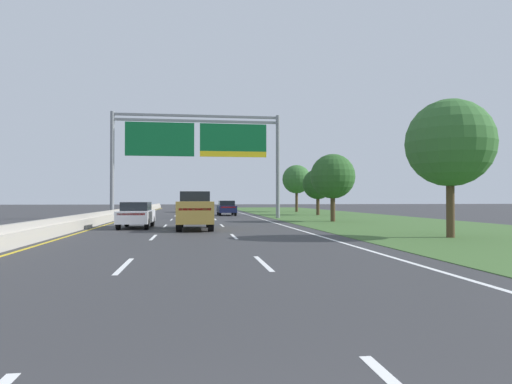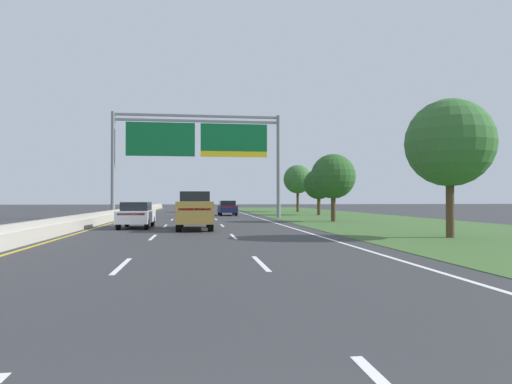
% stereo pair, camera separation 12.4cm
% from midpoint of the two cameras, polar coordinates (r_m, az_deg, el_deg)
% --- Properties ---
extents(ground_plane, '(220.00, 220.00, 0.00)m').
position_cam_midpoint_polar(ground_plane, '(37.00, -7.85, -3.58)').
color(ground_plane, '#333335').
extents(lane_striping, '(11.96, 106.00, 0.01)m').
position_cam_midpoint_polar(lane_striping, '(36.54, -7.85, -3.61)').
color(lane_striping, white).
rests_on(lane_striping, ground).
extents(grass_verge_right, '(14.00, 110.00, 0.02)m').
position_cam_midpoint_polar(grass_verge_right, '(39.54, 12.85, -3.38)').
color(grass_verge_right, '#3D602D').
rests_on(grass_verge_right, ground).
extents(median_barrier_concrete, '(0.60, 110.00, 0.85)m').
position_cam_midpoint_polar(median_barrier_concrete, '(37.57, -17.98, -2.96)').
color(median_barrier_concrete, '#A8A399').
rests_on(median_barrier_concrete, ground).
extents(overhead_sign_gantry, '(15.06, 0.42, 9.42)m').
position_cam_midpoint_polar(overhead_sign_gantry, '(41.53, -7.41, 5.94)').
color(overhead_sign_gantry, gray).
rests_on(overhead_sign_gantry, ground).
extents(pickup_truck_gold, '(2.01, 5.40, 2.20)m').
position_cam_midpoint_polar(pickup_truck_gold, '(26.83, -7.72, -2.32)').
color(pickup_truck_gold, '#A38438').
rests_on(pickup_truck_gold, ground).
extents(car_darkgreen_centre_lane_suv, '(2.02, 4.75, 2.11)m').
position_cam_midpoint_polar(car_darkgreen_centre_lane_suv, '(61.65, -7.69, -1.46)').
color(car_darkgreen_centre_lane_suv, '#193D23').
rests_on(car_darkgreen_centre_lane_suv, ground).
extents(car_white_left_lane_sedan, '(1.91, 4.43, 1.57)m').
position_cam_midpoint_polar(car_white_left_lane_sedan, '(28.78, -14.75, -2.71)').
color(car_white_left_lane_sedan, silver).
rests_on(car_white_left_lane_sedan, ground).
extents(car_navy_right_lane_sedan, '(1.87, 4.42, 1.57)m').
position_cam_midpoint_polar(car_navy_right_lane_sedan, '(49.04, -3.75, -1.96)').
color(car_navy_right_lane_sedan, '#161E47').
rests_on(car_navy_right_lane_sedan, ground).
extents(roadside_tree_near, '(3.97, 3.97, 6.29)m').
position_cam_midpoint_polar(roadside_tree_near, '(22.69, 22.79, 5.61)').
color(roadside_tree_near, '#4C3823').
rests_on(roadside_tree_near, ground).
extents(roadside_tree_mid, '(3.46, 3.46, 5.24)m').
position_cam_midpoint_polar(roadside_tree_mid, '(35.97, 9.41, 1.91)').
color(roadside_tree_mid, '#4C3823').
rests_on(roadside_tree_mid, ground).
extents(roadside_tree_far, '(3.28, 3.28, 5.01)m').
position_cam_midpoint_polar(roadside_tree_far, '(50.16, 7.61, 0.96)').
color(roadside_tree_far, '#4C3823').
rests_on(roadside_tree_far, ground).
extents(roadside_tree_distant, '(3.85, 3.85, 6.33)m').
position_cam_midpoint_polar(roadside_tree_distant, '(62.10, 5.00, 1.58)').
color(roadside_tree_distant, '#4C3823').
rests_on(roadside_tree_distant, ground).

